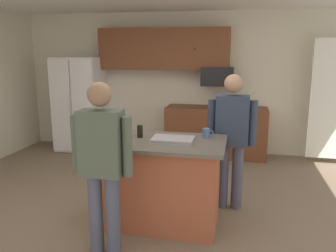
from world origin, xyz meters
The scene contains 14 objects.
floor centered at (0.00, 0.00, 0.00)m, with size 7.04×7.04×0.00m, color #7F6B56.
back_wall centered at (0.00, 2.80, 1.30)m, with size 6.40×0.10×2.60m, color beige.
cabinet_run_upper centered at (-0.40, 2.60, 1.93)m, with size 2.40×0.38×0.75m.
cabinet_run_lower centered at (0.60, 2.48, 0.45)m, with size 1.80×0.63×0.90m.
refrigerator centered at (-2.00, 2.38, 0.89)m, with size 0.86×0.76×1.78m.
microwave_over_range centered at (0.60, 2.50, 1.45)m, with size 0.56×0.40×0.32m, color black.
kitchen_island centered at (0.22, -0.23, 0.48)m, with size 1.35×0.86×0.95m.
person_guest_right centered at (-0.17, -0.95, 0.94)m, with size 0.57×0.22×1.64m.
person_guest_by_door centered at (0.93, 0.32, 0.94)m, with size 0.57×0.22×1.63m.
glass_dark_ale centered at (-0.06, -0.14, 1.02)m, with size 0.06×0.06×0.14m.
glass_short_whisky centered at (-0.29, -0.24, 1.02)m, with size 0.06×0.06×0.13m.
mug_blue_stoneware centered at (0.67, 0.00, 1.01)m, with size 0.12×0.08×0.10m.
glass_pilsner centered at (-0.18, -0.47, 1.03)m, with size 0.07×0.07×0.16m.
serving_tray centered at (0.34, -0.25, 0.97)m, with size 0.44×0.30×0.04m.
Camera 1 is at (1.02, -3.73, 1.89)m, focal length 37.08 mm.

